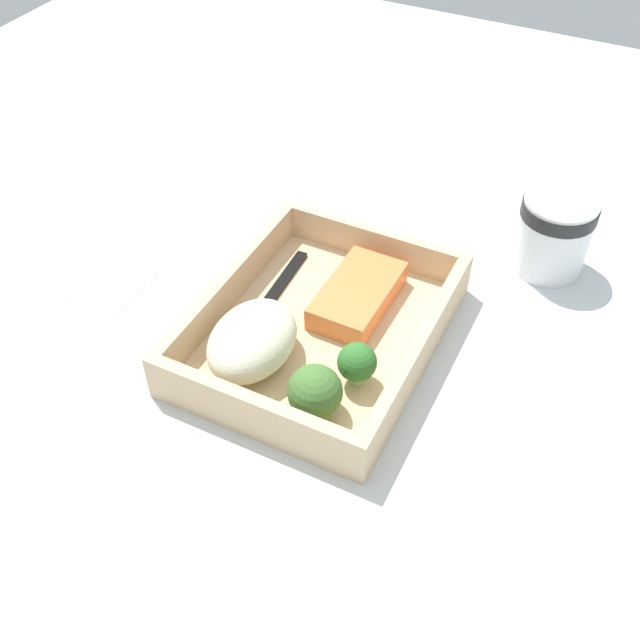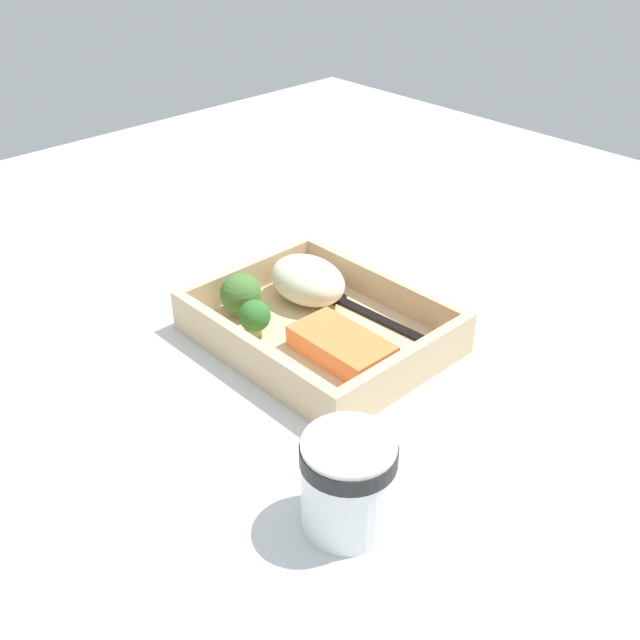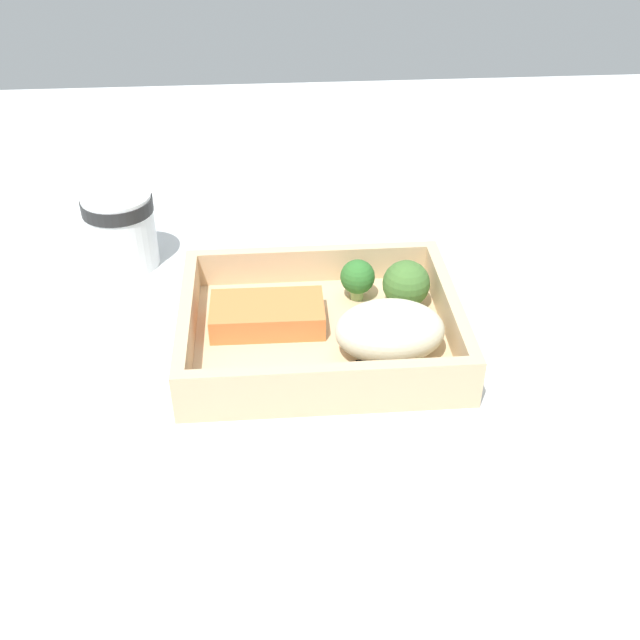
{
  "view_description": "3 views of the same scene",
  "coord_description": "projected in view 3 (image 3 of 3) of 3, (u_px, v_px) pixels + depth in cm",
  "views": [
    {
      "loc": [
        45.23,
        22.53,
        52.1
      ],
      "look_at": [
        0.0,
        0.0,
        2.7
      ],
      "focal_mm": 42.0,
      "sensor_mm": 36.0,
      "label": 1
    },
    {
      "loc": [
        -50.54,
        47.96,
        47.01
      ],
      "look_at": [
        0.0,
        0.0,
        2.7
      ],
      "focal_mm": 42.0,
      "sensor_mm": 36.0,
      "label": 2
    },
    {
      "loc": [
        -4.53,
        -58.21,
        44.02
      ],
      "look_at": [
        0.0,
        0.0,
        2.7
      ],
      "focal_mm": 42.0,
      "sensor_mm": 36.0,
      "label": 3
    }
  ],
  "objects": [
    {
      "name": "tray_rim",
      "position": [
        320.0,
        317.0,
        0.71
      ],
      "size": [
        26.41,
        21.08,
        3.7
      ],
      "color": "#D2B288",
      "rests_on": "takeout_tray"
    },
    {
      "name": "paper_cup",
      "position": [
        121.0,
        226.0,
        0.83
      ],
      "size": [
        7.74,
        7.74,
        8.53
      ],
      "color": "white",
      "rests_on": "ground_plane"
    },
    {
      "name": "receipt_slip",
      "position": [
        373.0,
        586.0,
        0.51
      ],
      "size": [
        10.01,
        15.73,
        0.24
      ],
      "primitive_type": "cube",
      "rotation": [
        0.0,
        0.0,
        0.01
      ],
      "color": "white",
      "rests_on": "ground_plane"
    },
    {
      "name": "mashed_potatoes",
      "position": [
        390.0,
        331.0,
        0.68
      ],
      "size": [
        10.11,
        7.36,
        5.23
      ],
      "primitive_type": "ellipsoid",
      "color": "beige",
      "rests_on": "takeout_tray"
    },
    {
      "name": "ground_plane",
      "position": [
        320.0,
        351.0,
        0.74
      ],
      "size": [
        160.0,
        160.0,
        2.0
      ],
      "primitive_type": "cube",
      "color": "silver"
    },
    {
      "name": "salmon_fillet",
      "position": [
        267.0,
        315.0,
        0.73
      ],
      "size": [
        11.09,
        6.21,
        2.48
      ],
      "primitive_type": "cube",
      "rotation": [
        0.0,
        0.0,
        -0.01
      ],
      "color": "orange",
      "rests_on": "takeout_tray"
    },
    {
      "name": "broccoli_floret_2",
      "position": [
        406.0,
        284.0,
        0.75
      ],
      "size": [
        4.77,
        4.77,
        5.02
      ],
      "color": "#7A9F54",
      "rests_on": "takeout_tray"
    },
    {
      "name": "broccoli_floret_1",
      "position": [
        358.0,
        278.0,
        0.76
      ],
      "size": [
        3.54,
        3.54,
        4.36
      ],
      "color": "#8BA965",
      "rests_on": "takeout_tray"
    },
    {
      "name": "fork",
      "position": [
        320.0,
        372.0,
        0.67
      ],
      "size": [
        15.86,
        2.45,
        0.44
      ],
      "color": "black",
      "rests_on": "takeout_tray"
    },
    {
      "name": "takeout_tray",
      "position": [
        320.0,
        338.0,
        0.73
      ],
      "size": [
        26.41,
        21.08,
        1.2
      ],
      "primitive_type": "cube",
      "color": "#D2B288",
      "rests_on": "ground_plane"
    }
  ]
}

